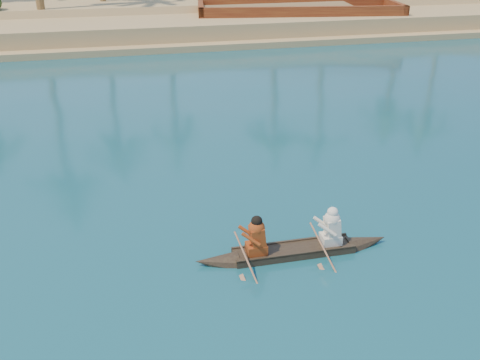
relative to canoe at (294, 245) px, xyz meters
name	(u,v)px	position (x,y,z in m)	size (l,w,h in m)	color
shrub_cluster	(38,13)	(-8.00, 30.71, 0.97)	(100.00, 6.00, 2.40)	#1F3212
canoe	(294,245)	(0.00, 0.00, 0.00)	(4.37, 0.61, 1.20)	#362D1D
barge_right	(299,20)	(9.22, 26.21, 0.56)	(14.14, 6.62, 2.27)	brown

